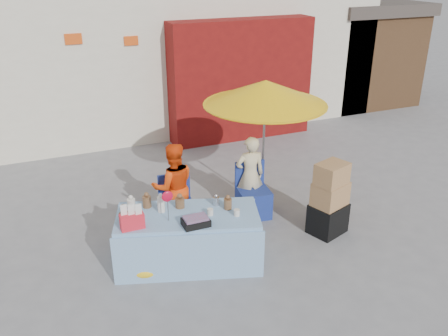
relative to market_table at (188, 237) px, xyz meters
name	(u,v)px	position (x,y,z in m)	size (l,w,h in m)	color
ground	(222,253)	(0.50, 0.00, -0.37)	(80.00, 80.00, 0.00)	slate
market_table	(188,237)	(0.00, 0.00, 0.00)	(2.07, 1.41, 1.14)	#91BDE8
chair_left	(178,216)	(0.11, 0.80, -0.12)	(0.53, 0.52, 0.85)	navy
chair_right	(253,200)	(1.36, 0.80, -0.12)	(0.53, 0.52, 0.85)	navy
vendor_orange	(174,187)	(0.11, 0.94, 0.30)	(0.66, 0.51, 1.35)	#F4450C
vendor_beige	(250,175)	(1.36, 0.94, 0.27)	(0.47, 0.31, 1.28)	beige
umbrella	(265,93)	(1.66, 1.09, 1.52)	(1.90, 1.90, 2.09)	gray
box_stack	(329,201)	(2.15, -0.09, 0.15)	(0.61, 0.56, 1.13)	black
tarp_bundle	(148,265)	(-0.57, -0.05, -0.25)	(0.57, 0.45, 0.26)	yellow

